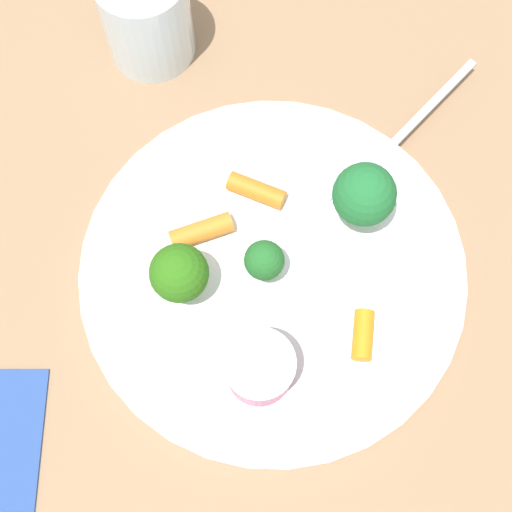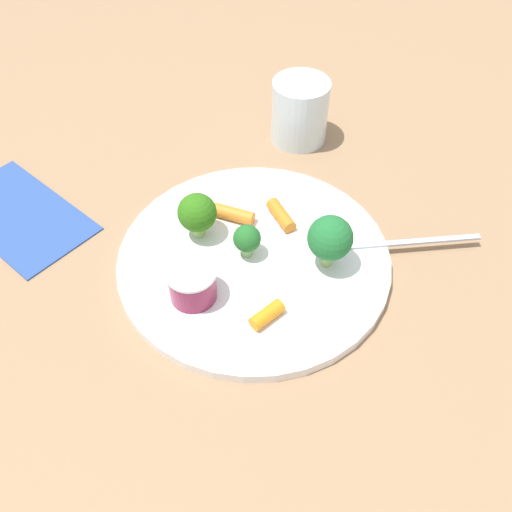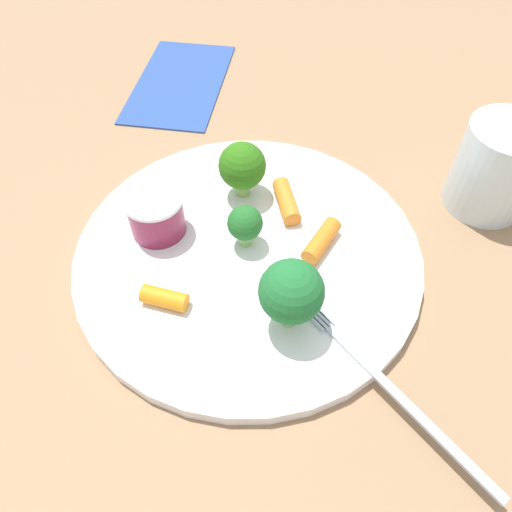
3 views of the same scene
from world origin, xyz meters
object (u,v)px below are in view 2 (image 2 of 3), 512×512
Objects in this scene: broccoli_floret_0 at (330,238)px; fork at (397,243)px; carrot_stick_2 at (281,215)px; broccoli_floret_2 at (248,237)px; carrot_stick_0 at (233,214)px; napkin at (18,216)px; sauce_cup at (192,284)px; plate at (254,259)px; drinking_glass at (301,111)px; broccoli_floret_1 at (197,213)px; carrot_stick_1 at (267,315)px.

fork is (0.07, 0.05, -0.04)m from broccoli_floret_0.
carrot_stick_2 is at bearing 140.29° from broccoli_floret_0.
carrot_stick_0 is (-0.03, 0.04, -0.02)m from broccoli_floret_2.
carrot_stick_2 is at bearing 11.62° from napkin.
sauce_cup is 0.25m from napkin.
fork reaches higher than plate.
broccoli_floret_0 is 1.31× the size of carrot_stick_0.
carrot_stick_0 reaches higher than plate.
fork is (0.13, -0.00, -0.01)m from carrot_stick_2.
napkin is at bearing -178.31° from broccoli_floret_0.
plate is at bearing -104.63° from carrot_stick_2.
plate is at bearing -52.07° from carrot_stick_0.
drinking_glass reaches higher than broccoli_floret_0.
drinking_glass is at bearing 72.36° from broccoli_floret_1.
napkin is (-0.36, -0.01, -0.05)m from broccoli_floret_0.
plate is 0.06m from carrot_stick_2.
carrot_stick_1 is at bearing -82.56° from carrot_stick_2.
carrot_stick_0 is 1.06× the size of carrot_stick_2.
broccoli_floret_2 is at bearing -160.97° from fork.
broccoli_floret_0 reaches higher than carrot_stick_0.
broccoli_floret_2 is at bearing -175.97° from broccoli_floret_0.
carrot_stick_1 is at bearing -13.18° from napkin.
broccoli_floret_0 reaches higher than carrot_stick_2.
carrot_stick_1 reaches higher than fork.
carrot_stick_1 is 0.32m from napkin.
carrot_stick_1 is at bearing -62.72° from broccoli_floret_2.
broccoli_floret_0 is 0.12m from carrot_stick_0.
broccoli_floret_0 is at bearing -18.80° from carrot_stick_0.
broccoli_floret_2 is (-0.08, -0.01, -0.01)m from broccoli_floret_0.
broccoli_floret_1 is at bearing -151.65° from carrot_stick_2.
broccoli_floret_2 reaches higher than sauce_cup.
plate is at bearing -173.72° from broccoli_floret_0.
drinking_glass is (-0.14, 0.17, 0.03)m from fork.
broccoli_floret_2 reaches higher than carrot_stick_1.
carrot_stick_1 is 0.14m from carrot_stick_2.
plate is 1.58× the size of napkin.
broccoli_floret_0 is at bearing 1.69° from napkin.
carrot_stick_0 reaches higher than napkin.
fork is at bearing -1.77° from carrot_stick_2.
broccoli_floret_2 is 0.06m from carrot_stick_0.
carrot_stick_2 is at bearing 13.23° from carrot_stick_0.
broccoli_floret_2 reaches higher than plate.
sauce_cup reaches higher than napkin.
carrot_stick_2 is (0.08, 0.04, -0.02)m from broccoli_floret_1.
sauce_cup is at bearing -75.08° from broccoli_floret_1.
broccoli_floret_0 is at bearing -39.71° from carrot_stick_2.
sauce_cup is at bearing -147.22° from fork.
plate is 0.06m from carrot_stick_0.
carrot_stick_0 is at bearing 161.20° from broccoli_floret_0.
broccoli_floret_0 is 1.39× the size of carrot_stick_2.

